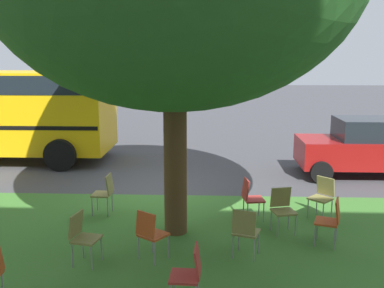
# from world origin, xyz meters

# --- Properties ---
(ground) EXTENTS (80.00, 80.00, 0.00)m
(ground) POSITION_xyz_m (0.00, 0.00, 0.00)
(ground) COLOR #424247
(grass_verge) EXTENTS (48.00, 6.00, 0.01)m
(grass_verge) POSITION_xyz_m (0.00, 3.20, 0.00)
(grass_verge) COLOR #3D752D
(grass_verge) RESTS_ON ground
(chair_0) EXTENTS (0.44, 0.44, 0.88)m
(chair_0) POSITION_xyz_m (1.05, 1.53, 0.52)
(chair_0) COLOR olive
(chair_0) RESTS_ON ground
(chair_1) EXTENTS (0.50, 0.51, 0.88)m
(chair_1) POSITION_xyz_m (-2.63, 2.38, 0.52)
(chair_1) COLOR olive
(chair_1) RESTS_ON ground
(chair_2) EXTENTS (0.53, 0.53, 0.88)m
(chair_2) POSITION_xyz_m (-1.82, 3.53, 0.52)
(chair_2) COLOR olive
(chair_2) RESTS_ON ground
(chair_3) EXTENTS (0.58, 0.58, 0.88)m
(chair_3) POSITION_xyz_m (-0.23, 3.69, 0.52)
(chair_3) COLOR #C64C1E
(chair_3) RESTS_ON ground
(chair_4) EXTENTS (0.48, 0.48, 0.88)m
(chair_4) POSITION_xyz_m (-2.07, 1.74, 0.52)
(chair_4) COLOR #B7332D
(chair_4) RESTS_ON ground
(chair_5) EXTENTS (0.44, 0.44, 0.88)m
(chair_5) POSITION_xyz_m (-0.95, 5.03, 0.52)
(chair_5) COLOR #B7332D
(chair_5) RESTS_ON ground
(chair_6) EXTENTS (0.59, 0.59, 0.88)m
(chair_6) POSITION_xyz_m (-3.60, 1.58, 0.52)
(chair_6) COLOR olive
(chair_6) RESTS_ON ground
(chair_7) EXTENTS (0.54, 0.53, 0.88)m
(chair_7) POSITION_xyz_m (-3.41, 2.95, 0.52)
(chair_7) COLOR #C64C1E
(chair_7) RESTS_ON ground
(chair_9) EXTENTS (0.50, 0.49, 0.88)m
(chair_9) POSITION_xyz_m (0.87, 3.85, 0.52)
(chair_9) COLOR olive
(chair_9) RESTS_ON ground
(parked_car) EXTENTS (3.70, 1.92, 1.65)m
(parked_car) POSITION_xyz_m (-5.66, -1.88, 0.84)
(parked_car) COLOR maroon
(parked_car) RESTS_ON ground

